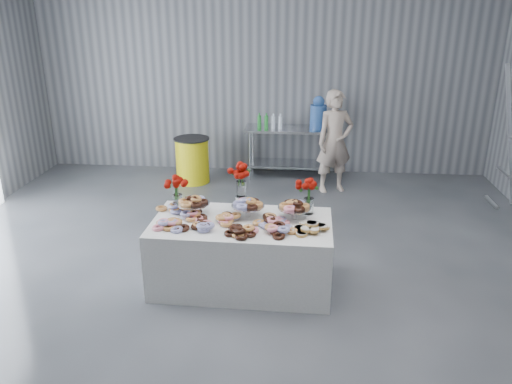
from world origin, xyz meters
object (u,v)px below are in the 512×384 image
at_px(prep_table, 288,143).
at_px(water_jug, 318,114).
at_px(person, 335,142).
at_px(trash_barrel, 192,160).
at_px(display_table, 242,253).

relative_size(prep_table, water_jug, 2.71).
height_order(prep_table, person, person).
relative_size(prep_table, person, 0.90).
bearing_deg(trash_barrel, person, -5.35).
bearing_deg(prep_table, display_table, -96.14).
height_order(person, trash_barrel, person).
xyz_separation_m(display_table, person, (1.16, 3.06, 0.46)).
relative_size(person, trash_barrel, 2.13).
bearing_deg(water_jug, trash_barrel, -169.49).
bearing_deg(trash_barrel, prep_table, 13.62).
bearing_deg(prep_table, water_jug, -0.00).
relative_size(water_jug, trash_barrel, 0.71).
relative_size(display_table, water_jug, 3.43).
xyz_separation_m(prep_table, water_jug, (0.50, -0.00, 0.53)).
distance_m(display_table, prep_table, 3.71).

